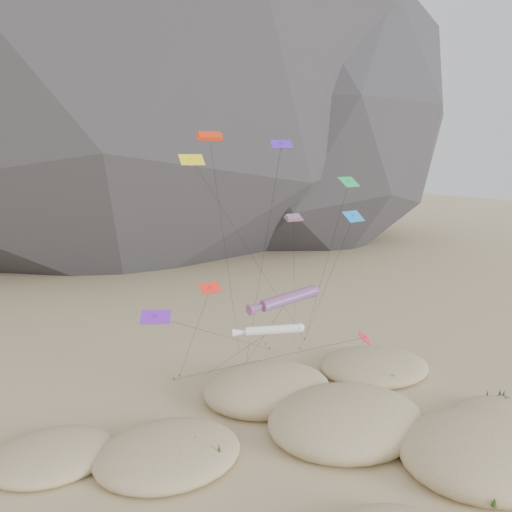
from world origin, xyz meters
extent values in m
plane|color=#CCB789|center=(0.00, 0.00, 0.00)|extent=(500.00, 500.00, 0.00)
ellipsoid|color=black|center=(8.00, 115.00, 60.00)|extent=(191.54, 147.29, 156.00)
ellipsoid|color=black|center=(56.00, 110.00, 38.00)|extent=(130.55, 126.41, 100.00)
ellipsoid|color=#CCB789|center=(10.32, -3.37, 0.92)|extent=(14.33, 12.18, 4.10)
ellipsoid|color=#CCB789|center=(-12.54, 7.78, 0.59)|extent=(11.97, 10.17, 2.62)
ellipsoid|color=#CCB789|center=(3.23, 5.48, 0.94)|extent=(14.68, 12.48, 4.17)
ellipsoid|color=#CCB789|center=(16.75, 0.10, 0.50)|extent=(9.86, 8.38, 2.23)
ellipsoid|color=#CCB789|center=(-0.31, 14.38, 0.86)|extent=(13.44, 11.42, 3.81)
ellipsoid|color=#CCB789|center=(13.67, 14.74, 0.59)|extent=(12.93, 10.99, 2.61)
ellipsoid|color=#CCB789|center=(-21.05, 11.61, 0.50)|extent=(9.93, 8.44, 2.20)
ellipsoid|color=black|center=(9.55, -2.59, 1.00)|extent=(3.06, 2.62, 0.92)
ellipsoid|color=black|center=(7.17, -7.22, 0.80)|extent=(2.61, 2.23, 0.78)
ellipsoid|color=black|center=(-10.77, 6.16, 0.80)|extent=(3.11, 2.66, 0.93)
ellipsoid|color=black|center=(-9.55, 7.98, 0.70)|extent=(1.99, 1.71, 0.60)
ellipsoid|color=black|center=(4.27, 4.95, 1.10)|extent=(3.75, 3.21, 1.13)
ellipsoid|color=black|center=(6.27, 4.68, 1.00)|extent=(2.88, 2.47, 0.87)
ellipsoid|color=black|center=(0.70, 1.97, 0.90)|extent=(2.71, 2.32, 0.81)
ellipsoid|color=black|center=(19.09, 2.40, 0.60)|extent=(2.01, 1.72, 0.60)
ellipsoid|color=black|center=(-1.67, 16.88, 1.00)|extent=(2.70, 2.31, 0.81)
ellipsoid|color=black|center=(0.21, 12.54, 0.90)|extent=(2.88, 2.46, 0.86)
ellipsoid|color=black|center=(15.34, 13.28, 0.70)|extent=(2.06, 1.77, 0.62)
ellipsoid|color=black|center=(12.38, 11.13, 0.60)|extent=(2.23, 1.91, 0.67)
ellipsoid|color=black|center=(-22.28, 11.99, 0.50)|extent=(2.46, 2.10, 0.74)
ellipsoid|color=black|center=(-20.45, 10.46, 0.40)|extent=(2.22, 1.90, 0.67)
cylinder|color=#3F2D1E|center=(-0.68, 19.52, 0.15)|extent=(0.08, 0.08, 0.30)
cylinder|color=#3F2D1E|center=(-0.36, 22.27, 0.15)|extent=(0.08, 0.08, 0.30)
cylinder|color=#3F2D1E|center=(5.72, 25.81, 0.15)|extent=(0.08, 0.08, 0.30)
cylinder|color=#3F2D1E|center=(5.99, 27.54, 0.15)|extent=(0.08, 0.08, 0.30)
cylinder|color=#3F2D1E|center=(9.25, 24.13, 0.15)|extent=(0.08, 0.08, 0.30)
cylinder|color=#3F2D1E|center=(-7.98, 22.18, 0.15)|extent=(0.08, 0.08, 0.30)
cylinder|color=#3F2D1E|center=(11.59, 26.86, 0.15)|extent=(0.08, 0.08, 0.30)
cylinder|color=#3F2D1E|center=(-7.15, 22.77, 0.15)|extent=(0.08, 0.08, 0.30)
cylinder|color=red|center=(0.19, 10.87, 11.29)|extent=(6.12, 1.93, 1.71)
sphere|color=red|center=(3.13, 11.29, 11.53)|extent=(1.14, 1.14, 1.14)
cone|color=red|center=(-3.05, 10.41, 11.00)|extent=(2.58, 1.32, 1.22)
cylinder|color=black|center=(0.45, 16.71, 5.65)|extent=(0.56, 11.71, 11.31)
cylinder|color=white|center=(-2.38, 9.12, 9.14)|extent=(4.66, 2.80, 1.10)
sphere|color=white|center=(-0.24, 8.07, 9.33)|extent=(0.80, 0.80, 0.80)
cone|color=white|center=(-4.74, 10.27, 8.90)|extent=(2.06, 1.47, 0.82)
cylinder|color=black|center=(-3.64, 15.38, 4.57)|extent=(2.53, 12.55, 9.16)
cube|color=red|center=(-5.46, 16.22, 26.06)|extent=(2.55, 1.51, 0.72)
cube|color=red|center=(-5.46, 16.22, 26.24)|extent=(2.15, 1.22, 0.70)
cylinder|color=black|center=(-1.73, 21.62, 13.03)|extent=(7.48, 10.83, 26.07)
cube|color=red|center=(2.05, 13.51, 18.40)|extent=(1.97, 1.04, 0.55)
cube|color=red|center=(2.05, 13.51, 18.57)|extent=(1.67, 0.84, 0.54)
cylinder|color=black|center=(6.16, 20.42, 9.20)|extent=(8.24, 13.84, 18.42)
cube|color=blue|center=(7.21, 10.94, 18.60)|extent=(2.52, 1.73, 0.97)
cube|color=blue|center=(7.21, 10.94, 18.45)|extent=(0.36, 0.39, 0.77)
cylinder|color=black|center=(9.40, 18.90, 9.33)|extent=(4.41, 15.95, 18.57)
cube|color=yellow|center=(-8.23, 13.16, 23.97)|extent=(2.13, 1.03, 0.93)
cube|color=yellow|center=(-8.23, 13.16, 23.82)|extent=(0.26, 0.33, 0.69)
cylinder|color=black|center=(1.68, 20.01, 12.01)|extent=(19.85, 13.74, 23.94)
cube|color=#19A355|center=(9.45, 14.99, 21.72)|extent=(2.80, 2.06, 1.03)
cube|color=#19A355|center=(9.45, 14.99, 21.57)|extent=(0.40, 0.41, 0.85)
cylinder|color=black|center=(10.52, 20.92, 10.88)|extent=(2.17, 11.90, 21.68)
cube|color=purple|center=(-12.97, 8.47, 11.96)|extent=(2.61, 2.05, 0.79)
cube|color=purple|center=(-12.97, 8.47, 11.81)|extent=(0.33, 0.29, 0.80)
cylinder|color=black|center=(-3.62, 17.14, 6.00)|extent=(18.71, 17.37, 11.93)
cube|color=red|center=(4.15, 4.56, 8.90)|extent=(1.85, 2.11, 0.79)
cube|color=red|center=(4.15, 4.56, 8.75)|extent=(0.34, 0.33, 0.64)
cylinder|color=black|center=(-1.92, 13.37, 4.48)|extent=(12.16, 17.64, 8.87)
cube|color=#5221C3|center=(-0.57, 11.22, 25.32)|extent=(2.06, 1.39, 0.76)
cube|color=#5221C3|center=(-0.57, 11.22, 25.17)|extent=(0.28, 0.29, 0.64)
cylinder|color=black|center=(-0.62, 15.37, 12.69)|extent=(0.13, 8.32, 25.28)
cube|color=red|center=(-8.09, 9.41, 13.53)|extent=(1.73, 0.86, 0.74)
cube|color=red|center=(-8.09, 9.41, 13.38)|extent=(0.21, 0.26, 0.57)
cylinder|color=black|center=(-7.62, 16.09, 6.79)|extent=(0.96, 13.38, 13.50)
camera|label=1|loc=(-21.69, -28.46, 23.86)|focal=35.00mm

